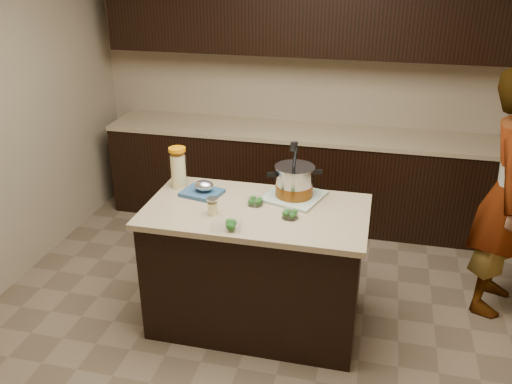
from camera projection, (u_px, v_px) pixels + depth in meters
ground_plane at (256, 320)px, 3.91m from camera, size 4.00×4.00×0.00m
room_shell at (256, 85)px, 3.20m from camera, size 4.04×4.04×2.72m
back_cabinets at (299, 125)px, 5.06m from camera, size 3.60×0.63×2.33m
island at (256, 267)px, 3.72m from camera, size 1.46×0.81×0.90m
dish_towel at (294, 196)px, 3.69m from camera, size 0.45×0.45×0.02m
stock_pot at (294, 183)px, 3.65m from camera, size 0.36×0.35×0.38m
lemonade_pitcher at (178, 169)px, 3.81m from camera, size 0.15×0.15×0.29m
mason_jar at (213, 207)px, 3.44m from camera, size 0.09×0.09×0.12m
broccoli_tub_left at (255, 202)px, 3.58m from camera, size 0.14×0.14×0.05m
broccoli_tub_right at (290, 215)px, 3.41m from camera, size 0.13×0.13×0.05m
broccoli_tub_rect at (227, 224)px, 3.28m from camera, size 0.18×0.14×0.06m
blue_tray at (203, 190)px, 3.72m from camera, size 0.30×0.26×0.10m
person at (510, 195)px, 3.76m from camera, size 0.61×0.75×1.78m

